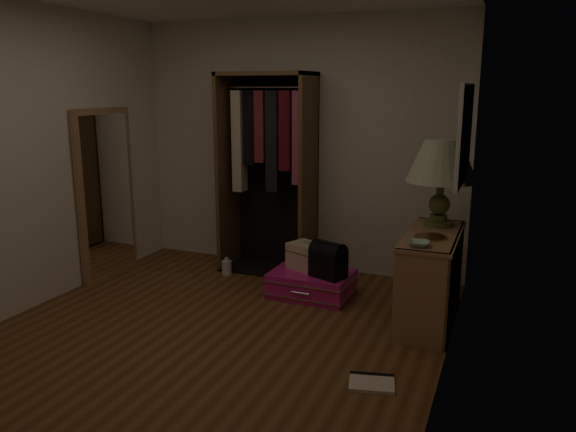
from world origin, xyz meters
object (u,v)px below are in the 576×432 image
Objects in this scene: pink_suitcase at (311,284)px; table_lamp at (442,163)px; console_bookshelf at (431,274)px; white_jug at (227,267)px; floor_mirror at (106,194)px; train_case at (308,256)px; black_bag at (328,259)px; open_wardrobe at (269,156)px.

pink_suitcase is 1.61m from table_lamp.
white_jug is at bearing 169.47° from console_bookshelf.
white_jug is (1.12, 0.43, -0.77)m from floor_mirror.
black_bag is (0.25, -0.15, 0.05)m from train_case.
console_bookshelf is 2.18m from white_jug.
floor_mirror is at bearing -173.22° from pink_suitcase.
open_wardrobe is 4.76× the size of train_case.
train_case is 1.01m from white_jug.
floor_mirror is 9.48× the size of white_jug.
train_case is at bearing -40.01° from open_wardrobe.
open_wardrobe reaches higher than train_case.
train_case is at bearing -178.04° from table_lamp.
table_lamp reaches higher than console_bookshelf.
open_wardrobe is 2.79× the size of table_lamp.
console_bookshelf is 6.25× the size of white_jug.
console_bookshelf is 1.18m from train_case.
black_bag is at bearing -37.62° from open_wardrobe.
floor_mirror is 3.29m from table_lamp.
console_bookshelf is 1.46× the size of pink_suitcase.
open_wardrobe is 1.84m from table_lamp.
table_lamp is at bearing 25.79° from train_case.
console_bookshelf is 0.91m from black_bag.
open_wardrobe is 1.41m from pink_suitcase.
floor_mirror is 1.43m from white_jug.
table_lamp reaches higher than train_case.
open_wardrobe is at bearing 157.50° from console_bookshelf.
black_bag is at bearing 2.69° from floor_mirror.
table_lamp is at bearing 89.07° from console_bookshelf.
black_bag is (0.86, -0.66, -0.81)m from open_wardrobe.
train_case is at bearing 170.17° from black_bag.
pink_suitcase is at bearing 178.76° from black_bag.
floor_mirror is at bearing -152.22° from open_wardrobe.
floor_mirror reaches higher than white_jug.
train_case is (0.61, -0.51, -0.86)m from open_wardrobe.
train_case is at bearing 169.21° from console_bookshelf.
open_wardrobe reaches higher than pink_suitcase.
floor_mirror is 2.27m from pink_suitcase.
train_case is at bearing -10.22° from white_jug.
console_bookshelf is at bearing 13.04° from train_case.
floor_mirror is at bearing -179.33° from console_bookshelf.
floor_mirror is 2.37m from black_bag.
console_bookshelf is at bearing 16.76° from black_bag.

